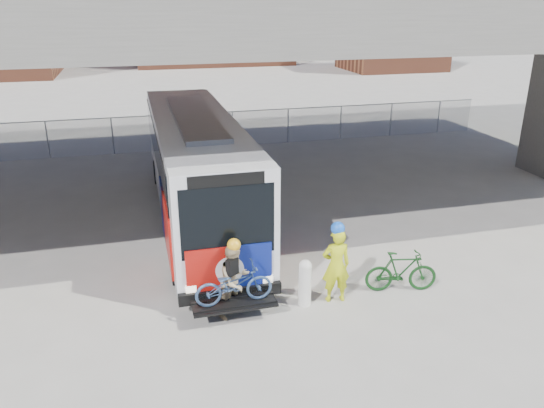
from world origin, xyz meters
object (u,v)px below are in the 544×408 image
object	(u,v)px
bike_parked	(401,271)
bollard	(305,281)
cyclist_hivis	(336,263)
bus	(196,161)
cyclist_tan	(235,280)

from	to	relation	value
bike_parked	bollard	bearing A→B (deg)	102.12
bollard	cyclist_hivis	bearing A→B (deg)	0.00
bus	bike_parked	bearing A→B (deg)	-54.68
bollard	bike_parked	xyz separation A→B (m)	(2.64, -0.00, -0.10)
bus	cyclist_tan	distance (m)	6.42
bollard	bike_parked	bearing A→B (deg)	-0.00
cyclist_hivis	cyclist_tan	world-z (taller)	cyclist_hivis
bike_parked	bus	bearing A→B (deg)	47.44
bollard	bike_parked	distance (m)	2.64
cyclist_tan	bus	bearing A→B (deg)	55.93
cyclist_hivis	bike_parked	size ratio (longest dim) A/B	1.15
cyclist_tan	bike_parked	xyz separation A→B (m)	(4.40, 0.00, -0.39)
bus	bike_parked	distance (m)	7.89
bollard	bus	bearing A→B (deg)	106.22
cyclist_tan	bike_parked	bearing A→B (deg)	-34.73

